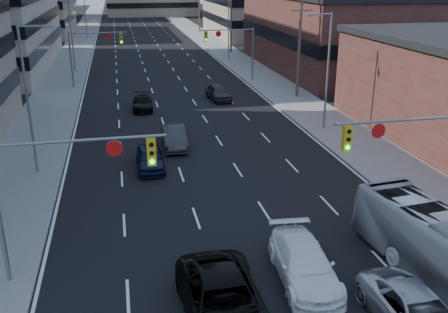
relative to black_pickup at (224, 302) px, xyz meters
The scene contains 22 objects.
road_surface 126.19m from the black_pickup, 89.05° to the left, with size 18.00×300.00×0.02m, color black.
sidewalk_left 126.52m from the black_pickup, 94.26° to the left, with size 5.00×300.00×0.15m, color slate.
sidewalk_right 126.90m from the black_pickup, 83.85° to the left, with size 5.00×300.00×0.15m, color slate.
storefront_right_mid 53.16m from the black_pickup, 60.52° to the left, with size 20.00×30.00×9.00m, color #472119.
signal_near_left 7.62m from the black_pickup, 142.12° to the left, with size 6.59×0.33×6.00m.
signal_near_right 10.99m from the black_pickup, 23.54° to the left, with size 6.59×0.33×6.00m.
signal_far_left 41.68m from the black_pickup, 97.72° to the left, with size 6.09×0.33×6.00m.
signal_far_right 42.45m from the black_pickup, 76.63° to the left, with size 6.09×0.33×6.00m.
utility_pole_block 35.55m from the black_pickup, 66.03° to the left, with size 2.20×0.28×11.00m.
utility_pole_midblock 63.98m from the black_pickup, 77.04° to the left, with size 2.20×0.28×11.00m.
utility_pole_distant 93.40m from the black_pickup, 81.18° to the left, with size 2.20×0.28×11.00m.
streetlight_left_near 18.62m from the black_pickup, 117.00° to the left, with size 2.03×0.22×9.00m.
streetlight_left_mid 52.00m from the black_pickup, 99.14° to the left, with size 2.03×0.22×9.00m.
streetlight_left_far 86.66m from the black_pickup, 95.46° to the left, with size 2.03×0.22×9.00m.
streetlight_right_near 24.91m from the black_pickup, 59.55° to the left, with size 2.03×0.22×9.00m.
streetlight_right_far 57.68m from the black_pickup, 77.51° to the left, with size 2.03×0.22×9.00m.
black_pickup is the anchor object (origin of this frame).
white_van 4.16m from the black_pickup, 27.06° to the left, with size 2.13×5.25×1.52m, color white.
sedan_blue 15.63m from the black_pickup, 95.44° to the left, with size 1.69×4.19×1.43m, color black.
sedan_grey_center 19.48m from the black_pickup, 88.52° to the left, with size 1.58×4.52×1.49m, color #2D2D30.
sedan_black_far 30.49m from the black_pickup, 92.05° to the left, with size 1.75×4.32×1.25m, color black.
sedan_grey_right 33.33m from the black_pickup, 78.95° to the left, with size 1.77×4.39×1.50m, color #2C2C2F.
Camera 1 is at (-5.13, -10.48, 11.69)m, focal length 40.00 mm.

